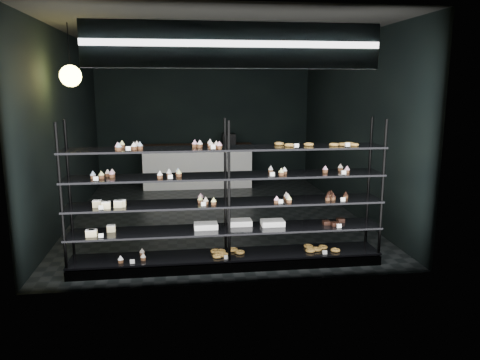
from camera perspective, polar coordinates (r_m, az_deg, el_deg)
The scene contains 5 objects.
room at distance 8.25m, azimuth -3.13°, elevation 6.45°, with size 5.01×6.01×3.20m.
display_shelf at distance 6.01m, azimuth -1.76°, elevation -4.85°, with size 4.00×0.50×1.91m.
signage at distance 5.32m, azimuth -0.66°, elevation 16.13°, with size 3.30×0.05×0.50m.
pendant_lamp at distance 7.23m, azimuth -19.96°, elevation 11.85°, with size 0.30×0.30×0.88m.
service_counter at distance 10.85m, azimuth -5.15°, elevation 1.78°, with size 2.55×0.65×1.23m.
Camera 1 is at (-0.65, -8.19, 2.31)m, focal length 35.00 mm.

